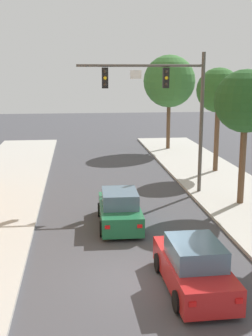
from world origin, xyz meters
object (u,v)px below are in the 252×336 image
Objects in this scene: street_tree_third at (219,91)px; traffic_signal_mast at (167,97)px; car_lead_green at (120,210)px; street_tree_second at (246,102)px; car_following_red at (194,267)px; street_tree_farthest at (169,81)px.

traffic_signal_mast is at bearing -131.82° from street_tree_third.
car_lead_green is at bearing -127.79° from street_tree_third.
street_tree_second is (3.36, -2.41, -0.14)m from traffic_signal_mast.
street_tree_second is at bearing 60.56° from car_following_red.
car_lead_green is 20.25m from street_tree_farthest.
traffic_signal_mast is 0.95× the size of street_tree_farthest.
street_tree_farthest reaches higher than traffic_signal_mast.
car_lead_green is at bearing -122.95° from traffic_signal_mast.
street_tree_second is at bearing -35.60° from traffic_signal_mast.
traffic_signal_mast reaches higher than car_following_red.
car_following_red is 17.32m from street_tree_third.
street_tree_third is at bearing 52.21° from car_lead_green.
street_tree_second reaches higher than car_following_red.
car_lead_green is 8.10m from street_tree_second.
car_lead_green is 0.54× the size of street_tree_farthest.
car_following_red is 0.54× the size of street_tree_farthest.
car_lead_green is (-3.01, -4.64, -4.63)m from traffic_signal_mast.
traffic_signal_mast is 14.32m from street_tree_farthest.
street_tree_third reaches higher than street_tree_second.
street_tree_farthest reaches higher than car_lead_green.
street_tree_second is at bearing -89.10° from street_tree_farthest.
traffic_signal_mast is at bearing 57.05° from car_lead_green.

